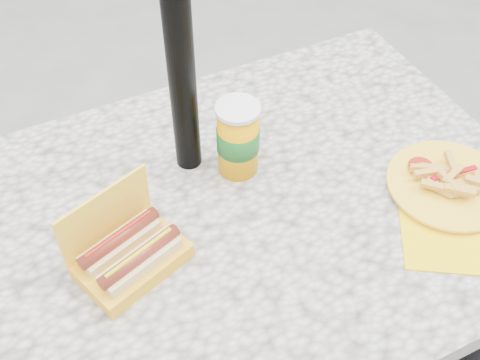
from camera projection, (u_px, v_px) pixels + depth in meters
name	position (u px, v px, depth m)	size (l,w,h in m)	color
picnic_table	(224.00, 251.00, 1.19)	(1.20, 0.80, 0.75)	beige
umbrella_pole	(176.00, 5.00, 0.95)	(0.05, 0.05, 2.20)	black
hotdog_box	(130.00, 254.00, 1.01)	(0.21, 0.17, 0.15)	yellow
fries_plate	(448.00, 187.00, 1.14)	(0.30, 0.33, 0.04)	yellow
soda_cup	(238.00, 139.00, 1.14)	(0.08, 0.08, 0.16)	#FFA400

